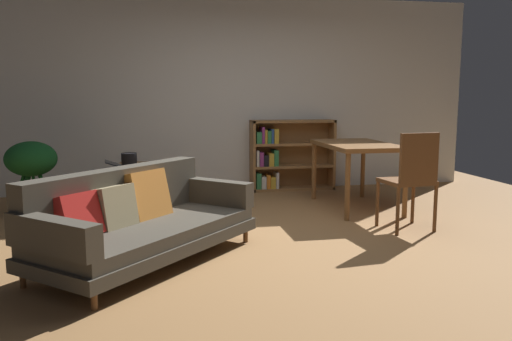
{
  "coord_description": "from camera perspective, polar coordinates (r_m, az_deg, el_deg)",
  "views": [
    {
      "loc": [
        -1.15,
        -4.52,
        1.33
      ],
      "look_at": [
        -0.22,
        0.29,
        0.61
      ],
      "focal_mm": 35.97,
      "sensor_mm": 36.0,
      "label": 1
    }
  ],
  "objects": [
    {
      "name": "media_console",
      "position": [
        6.07,
        -13.4,
        -2.2
      ],
      "size": [
        0.38,
        1.28,
        0.51
      ],
      "color": "olive",
      "rests_on": "ground_plane"
    },
    {
      "name": "desk_speaker",
      "position": [
        5.65,
        -13.92,
        0.81
      ],
      "size": [
        0.16,
        0.16,
        0.22
      ],
      "color": "black",
      "rests_on": "media_console"
    },
    {
      "name": "bookshelf",
      "position": [
        7.32,
        3.36,
        1.69
      ],
      "size": [
        1.2,
        0.3,
        0.99
      ],
      "color": "olive",
      "rests_on": "ground_plane"
    },
    {
      "name": "potted_floor_plant",
      "position": [
        6.25,
        -23.7,
        0.36
      ],
      "size": [
        0.56,
        0.56,
        0.83
      ],
      "color": "brown",
      "rests_on": "ground_plane"
    },
    {
      "name": "back_wall_panel",
      "position": [
        7.31,
        -1.97,
        8.46
      ],
      "size": [
        6.8,
        0.1,
        2.7
      ],
      "primitive_type": "cube",
      "color": "silver",
      "rests_on": "ground_plane"
    },
    {
      "name": "fabric_couch",
      "position": [
        4.26,
        -12.98,
        -5.35
      ],
      "size": [
        1.92,
        1.99,
        0.74
      ],
      "color": "brown",
      "rests_on": "ground_plane"
    },
    {
      "name": "dining_table",
      "position": [
        6.18,
        11.14,
        2.23
      ],
      "size": [
        0.77,
        1.28,
        0.78
      ],
      "color": "brown",
      "rests_on": "ground_plane"
    },
    {
      "name": "open_laptop",
      "position": [
        6.1,
        -14.23,
        0.51
      ],
      "size": [
        0.45,
        0.34,
        0.09
      ],
      "color": "silver",
      "rests_on": "media_console"
    },
    {
      "name": "ground_plane",
      "position": [
        4.85,
        3.19,
        -7.63
      ],
      "size": [
        8.16,
        8.16,
        0.0
      ],
      "primitive_type": "plane",
      "color": "#9E7042"
    },
    {
      "name": "dining_chair_near",
      "position": [
        5.24,
        16.92,
        -0.53
      ],
      "size": [
        0.5,
        0.46,
        0.98
      ],
      "color": "brown",
      "rests_on": "ground_plane"
    }
  ]
}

